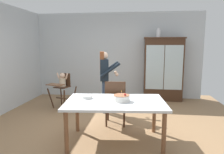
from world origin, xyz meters
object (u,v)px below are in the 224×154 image
at_px(china_cabinet, 163,69).
at_px(high_chair_with_toddler, 62,84).
at_px(serving_bowl, 87,97).
at_px(adult_person, 105,74).
at_px(birthday_cake, 122,98).
at_px(dining_table, 115,105).
at_px(dining_chair_far_side, 115,100).
at_px(ceramic_vase, 158,33).

xyz_separation_m(china_cabinet, high_chair_with_toddler, (-2.78, -1.13, -0.31)).
bearing_deg(high_chair_with_toddler, serving_bowl, -40.01).
height_order(adult_person, birthday_cake, adult_person).
bearing_deg(dining_table, serving_bowl, 167.97).
distance_m(high_chair_with_toddler, serving_bowl, 2.05).
bearing_deg(dining_chair_far_side, adult_person, -69.36).
relative_size(china_cabinet, birthday_cake, 6.84).
distance_m(adult_person, birthday_cake, 1.69).
relative_size(ceramic_vase, birthday_cake, 0.96).
xyz_separation_m(china_cabinet, dining_table, (-1.15, -2.96, -0.30)).
bearing_deg(high_chair_with_toddler, birthday_cake, -29.39).
distance_m(china_cabinet, dining_table, 3.19).
height_order(high_chair_with_toddler, dining_chair_far_side, dining_chair_far_side).
relative_size(adult_person, dining_table, 0.86).
bearing_deg(birthday_cake, serving_bowl, 170.23).
bearing_deg(adult_person, ceramic_vase, -56.76).
relative_size(ceramic_vase, serving_bowl, 1.50).
xyz_separation_m(china_cabinet, ceramic_vase, (-0.18, 0.00, 1.07)).
bearing_deg(high_chair_with_toddler, adult_person, 5.78).
height_order(birthday_cake, dining_chair_far_side, dining_chair_far_side).
bearing_deg(dining_table, ceramic_vase, 71.90).
relative_size(china_cabinet, high_chair_with_toddler, 2.02).
relative_size(high_chair_with_toddler, dining_table, 0.54).
xyz_separation_m(ceramic_vase, dining_chair_far_side, (-1.04, -2.23, -1.48)).
xyz_separation_m(birthday_cake, dining_chair_far_side, (-0.18, 0.73, -0.24)).
height_order(ceramic_vase, serving_bowl, ceramic_vase).
bearing_deg(serving_bowl, dining_chair_far_side, 54.52).
distance_m(ceramic_vase, birthday_cake, 3.32).
height_order(high_chair_with_toddler, birthday_cake, high_chair_with_toddler).
bearing_deg(china_cabinet, ceramic_vase, 178.81).
relative_size(birthday_cake, serving_bowl, 1.56).
bearing_deg(ceramic_vase, dining_table, -108.10).
bearing_deg(dining_table, high_chair_with_toddler, 131.86).
height_order(dining_table, dining_chair_far_side, dining_chair_far_side).
bearing_deg(china_cabinet, dining_table, -111.19).
distance_m(high_chair_with_toddler, adult_person, 1.26).
xyz_separation_m(high_chair_with_toddler, serving_bowl, (1.12, -1.72, 0.11)).
xyz_separation_m(adult_person, dining_chair_far_side, (0.37, -0.86, -0.41)).
xyz_separation_m(ceramic_vase, serving_bowl, (-1.49, -2.85, -1.27)).
bearing_deg(china_cabinet, serving_bowl, -120.30).
bearing_deg(ceramic_vase, birthday_cake, -106.20).
relative_size(china_cabinet, dining_table, 1.08).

